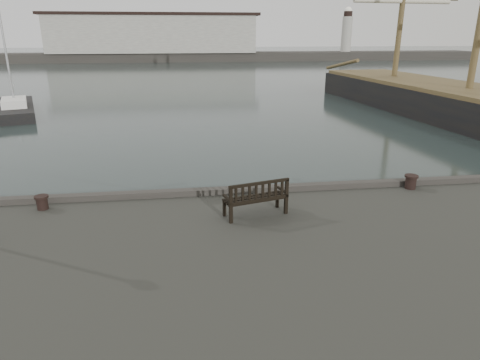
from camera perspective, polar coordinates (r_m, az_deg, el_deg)
The scene contains 7 objects.
ground at distance 14.21m, azimuth 1.78°, elevation -7.28°, with size 400.00×400.00×0.00m, color black.
breakwater at distance 104.61m, azimuth -9.48°, elevation 17.68°, with size 140.00×9.50×12.20m.
bench at distance 11.66m, azimuth 2.11°, elevation -3.25°, with size 1.83×1.03×1.00m.
bollard_left at distance 13.32m, azimuth -24.88°, elevation -2.73°, with size 0.38×0.38×0.40m, color black.
bollard_right at distance 14.73m, azimuth 21.81°, elevation -0.23°, with size 0.42×0.42×0.44m, color black.
yacht_d at distance 39.83m, azimuth -27.68°, elevation 8.12°, with size 5.65×10.36×12.54m.
tall_ship_main at distance 36.72m, azimuth 27.81°, elevation 8.07°, with size 10.35×36.00×26.62m.
Camera 1 is at (-2.14, -12.56, 6.29)m, focal length 32.00 mm.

